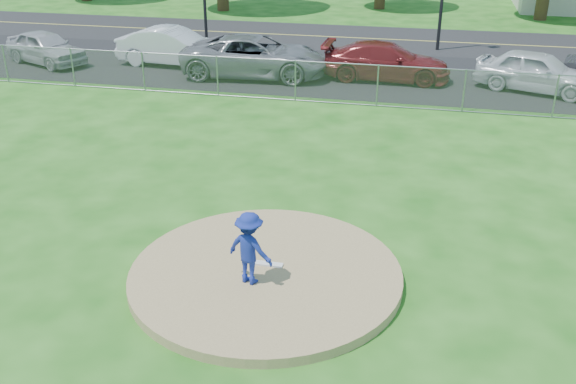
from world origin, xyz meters
name	(u,v)px	position (x,y,z in m)	size (l,w,h in m)	color
ground	(341,122)	(0.00, 10.00, 0.00)	(120.00, 120.00, 0.00)	#1A5813
pitchers_mound	(266,274)	(0.00, 0.00, 0.10)	(5.40, 5.40, 0.20)	#9A8054
pitching_rubber	(268,264)	(0.00, 0.20, 0.22)	(0.60, 0.15, 0.04)	white
chain_link_fence	(350,84)	(0.00, 12.00, 0.75)	(40.00, 0.06, 1.50)	gray
parking_lot	(363,74)	(0.00, 16.50, 0.01)	(50.00, 8.00, 0.01)	black
street	(380,39)	(0.00, 24.00, 0.00)	(60.00, 7.00, 0.01)	black
pitcher	(250,248)	(-0.18, -0.45, 0.93)	(0.94, 0.54, 1.46)	navy
traffic_cone	(223,68)	(-5.66, 14.61, 0.39)	(0.39, 0.39, 0.77)	#F64B0C
parked_car_silver	(46,47)	(-14.14, 15.14, 0.74)	(1.72, 4.29, 1.46)	#ADACB1
parked_car_white	(173,47)	(-8.45, 16.16, 0.83)	(1.73, 4.96, 1.63)	white
parked_car_gray	(255,56)	(-4.38, 15.08, 0.85)	(2.80, 6.07, 1.69)	slate
parked_car_darkred	(386,61)	(0.99, 15.76, 0.76)	(2.11, 5.19, 1.51)	maroon
parked_car_pearl	(537,71)	(6.79, 15.31, 0.79)	(1.84, 4.58, 1.56)	silver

